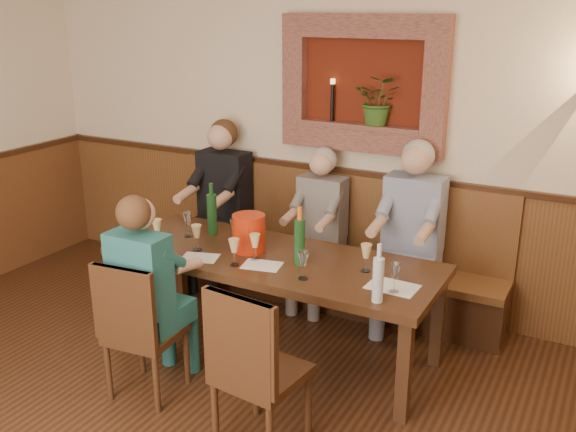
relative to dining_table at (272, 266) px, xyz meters
name	(u,v)px	position (x,y,z in m)	size (l,w,h in m)	color
room_shell	(49,147)	(0.00, -1.85, 1.21)	(6.04, 6.04, 2.82)	beige
wainscoting	(81,416)	(0.00, -1.85, -0.09)	(6.02, 6.02, 1.15)	brown
wall_niche	(367,90)	(0.24, 1.09, 1.13)	(1.36, 0.30, 1.06)	#591A0C
dining_table	(272,266)	(0.00, 0.00, 0.00)	(2.40, 0.90, 0.75)	#372210
bench	(327,265)	(0.00, 0.94, -0.35)	(3.00, 0.45, 1.11)	#381E0F
chair_near_left	(146,355)	(-0.46, -0.87, -0.40)	(0.46, 0.46, 0.96)	#372210
chair_near_right	(260,400)	(0.46, -0.97, -0.38)	(0.50, 0.50, 1.02)	#372210
person_bench_left	(220,218)	(-1.02, 0.84, -0.05)	(0.45, 0.55, 1.50)	black
person_bench_mid	(317,243)	(-0.05, 0.84, -0.12)	(0.39, 0.48, 1.35)	#4F4A48
person_bench_right	(408,253)	(0.73, 0.84, -0.05)	(0.45, 0.55, 1.49)	navy
person_chair_front	(152,310)	(-0.46, -0.78, -0.11)	(0.39, 0.48, 1.36)	navy
spittoon_bucket	(249,233)	(-0.20, 0.01, 0.21)	(0.24, 0.24, 0.27)	red
wine_bottle_green_a	(300,241)	(0.24, -0.04, 0.25)	(0.08, 0.08, 0.41)	#19471E
wine_bottle_green_b	(212,213)	(-0.63, 0.18, 0.24)	(0.09, 0.09, 0.41)	#19471E
water_bottle	(378,279)	(0.92, -0.34, 0.22)	(0.08, 0.08, 0.37)	silver
tasting_sheet_a	(146,244)	(-0.94, -0.24, 0.08)	(0.30, 0.22, 0.00)	white
tasting_sheet_b	(262,265)	(0.02, -0.18, 0.08)	(0.26, 0.19, 0.00)	white
tasting_sheet_c	(392,287)	(0.93, -0.10, 0.08)	(0.31, 0.22, 0.00)	white
tasting_sheet_d	(200,258)	(-0.43, -0.27, 0.08)	(0.26, 0.18, 0.00)	white
wine_glass_0	(188,224)	(-0.77, 0.05, 0.17)	(0.08, 0.08, 0.19)	white
wine_glass_1	(157,232)	(-0.87, -0.19, 0.17)	(0.08, 0.08, 0.19)	#E2C887
wine_glass_2	(255,247)	(-0.07, -0.12, 0.17)	(0.08, 0.08, 0.19)	#E2C887
wine_glass_3	(366,258)	(0.68, 0.06, 0.17)	(0.08, 0.08, 0.19)	#E2C887
wine_glass_4	(234,252)	(-0.14, -0.27, 0.17)	(0.08, 0.08, 0.19)	#E2C887
wine_glass_5	(395,278)	(0.96, -0.17, 0.17)	(0.08, 0.08, 0.19)	white
wine_glass_6	(197,238)	(-0.54, -0.16, 0.17)	(0.08, 0.08, 0.19)	#E2C887
wine_glass_7	(303,265)	(0.37, -0.25, 0.17)	(0.08, 0.08, 0.19)	white
wine_glass_8	(235,231)	(-0.37, 0.09, 0.17)	(0.08, 0.08, 0.19)	white
wine_glass_9	(300,245)	(0.18, 0.07, 0.17)	(0.08, 0.08, 0.19)	#E2C887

